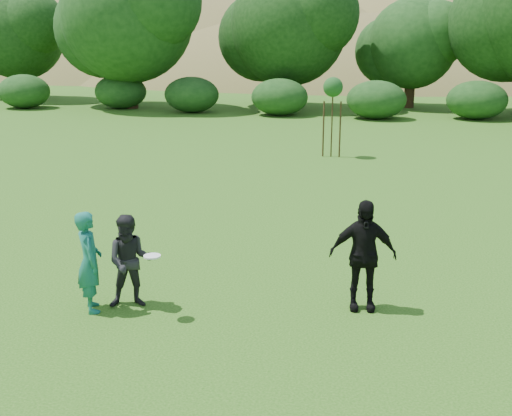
{
  "coord_description": "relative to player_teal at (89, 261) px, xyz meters",
  "views": [
    {
      "loc": [
        2.65,
        -8.65,
        4.39
      ],
      "look_at": [
        0.0,
        3.0,
        1.1
      ],
      "focal_mm": 45.0,
      "sensor_mm": 36.0,
      "label": 1
    }
  ],
  "objects": [
    {
      "name": "tree_row",
      "position": [
        5.33,
        28.49,
        4.04
      ],
      "size": [
        53.92,
        10.38,
        9.62
      ],
      "color": "#3A2616",
      "rests_on": "ground"
    },
    {
      "name": "hillside",
      "position": [
        1.55,
        68.26,
        -12.81
      ],
      "size": [
        150.0,
        72.0,
        52.0
      ],
      "color": "olive",
      "rests_on": "ground"
    },
    {
      "name": "sapling",
      "position": [
        2.31,
        14.18,
        1.58
      ],
      "size": [
        0.7,
        0.7,
        2.85
      ],
      "color": "#362715",
      "rests_on": "ground"
    },
    {
      "name": "frisbee",
      "position": [
        1.1,
        -0.05,
        0.19
      ],
      "size": [
        0.27,
        0.27,
        0.03
      ],
      "color": "white",
      "rests_on": "ground"
    },
    {
      "name": "ground",
      "position": [
        2.1,
        -0.2,
        -0.83
      ],
      "size": [
        120.0,
        120.0,
        0.0
      ],
      "primitive_type": "plane",
      "color": "#19470C",
      "rests_on": "ground"
    },
    {
      "name": "player_black",
      "position": [
        4.27,
        1.04,
        0.09
      ],
      "size": [
        1.14,
        0.62,
        1.84
      ],
      "primitive_type": "imported",
      "rotation": [
        0.0,
        0.0,
        0.16
      ],
      "color": "black",
      "rests_on": "ground"
    },
    {
      "name": "player_teal",
      "position": [
        0.0,
        0.0,
        0.0
      ],
      "size": [
        0.67,
        0.73,
        1.67
      ],
      "primitive_type": "imported",
      "rotation": [
        0.0,
        0.0,
        2.16
      ],
      "color": "#166556",
      "rests_on": "ground"
    },
    {
      "name": "player_grey",
      "position": [
        0.58,
        0.28,
        -0.05
      ],
      "size": [
        0.92,
        0.82,
        1.57
      ],
      "primitive_type": "imported",
      "rotation": [
        0.0,
        0.0,
        0.36
      ],
      "color": "black",
      "rests_on": "ground"
    }
  ]
}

